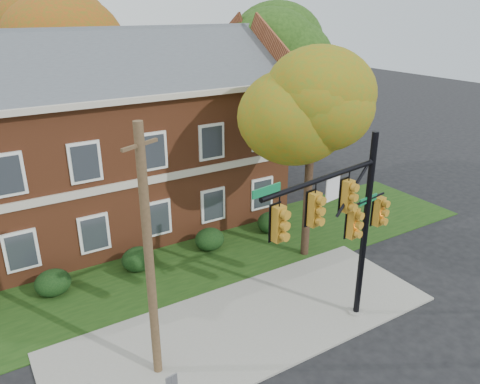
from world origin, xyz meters
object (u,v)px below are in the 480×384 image
tree_near_right (319,111)px  tree_right_rear (274,52)px  tree_far_rear (71,38)px  hedge_left (53,283)px  hedge_center (138,259)px  hedge_far_right (271,222)px  utility_pole (149,259)px  traffic_signal (344,218)px  apartment_building (92,132)px  hedge_right (210,239)px

tree_near_right → tree_right_rear: bearing=65.4°
tree_near_right → tree_far_rear: (-5.88, 15.93, 2.17)m
hedge_left → hedge_center: bearing=0.0°
hedge_far_right → utility_pole: bearing=-144.6°
tree_right_rear → traffic_signal: 15.66m
apartment_building → traffic_signal: 13.51m
tree_far_rear → traffic_signal: 21.29m
hedge_right → tree_near_right: size_ratio=0.16×
hedge_right → hedge_far_right: same height
hedge_center → utility_pole: 7.28m
hedge_left → tree_right_rear: tree_right_rear is taller
traffic_signal → tree_far_rear: bearing=89.6°
hedge_far_right → tree_near_right: bearing=-85.5°
tree_near_right → utility_pole: bearing=-159.5°
hedge_right → hedge_far_right: bearing=0.0°
tree_right_rear → utility_pole: bearing=-136.6°
apartment_building → hedge_far_right: 9.82m
hedge_left → tree_near_right: size_ratio=0.16×
apartment_building → hedge_center: bearing=-90.0°
tree_near_right → utility_pole: size_ratio=1.07×
apartment_building → hedge_left: apartment_building is taller
apartment_building → hedge_left: 7.73m
utility_pole → traffic_signal: bearing=-36.8°
hedge_right → utility_pole: size_ratio=0.18×
hedge_center → traffic_signal: bearing=-59.0°
tree_near_right → traffic_signal: size_ratio=1.23×
apartment_building → hedge_far_right: bearing=-36.9°
hedge_center → tree_right_rear: 14.94m
hedge_center → tree_right_rear: (11.31, 6.11, 7.60)m
traffic_signal → hedge_left: bearing=127.9°
apartment_building → tree_right_rear: (11.31, 0.86, 3.13)m
hedge_far_right → tree_near_right: 6.77m
hedge_right → tree_right_rear: size_ratio=0.13×
tree_right_rear → utility_pole: size_ratio=1.33×
hedge_left → hedge_far_right: size_ratio=1.00×
hedge_left → tree_right_rear: bearing=22.4°
apartment_building → tree_right_rear: bearing=4.3°
apartment_building → utility_pole: size_ratio=2.35×
apartment_building → hedge_right: bearing=-56.3°
hedge_right → tree_far_rear: size_ratio=0.12×
hedge_left → hedge_center: same height
apartment_building → hedge_left: size_ratio=13.43×
apartment_building → hedge_left: (-3.50, -5.25, -4.46)m
hedge_far_right → utility_pole: 11.18m
hedge_left → tree_right_rear: (14.81, 6.11, 7.60)m
hedge_far_right → traffic_signal: (-2.51, -7.47, 3.79)m
tree_near_right → tree_right_rear: size_ratio=0.81×
tree_near_right → traffic_signal: tree_near_right is taller
hedge_center → utility_pole: bearing=-105.0°
apartment_building → tree_far_rear: 8.84m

